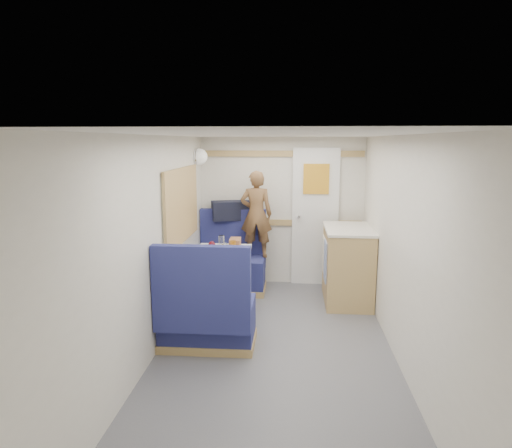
# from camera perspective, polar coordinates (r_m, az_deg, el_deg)

# --- Properties ---
(floor) EXTENTS (4.50, 4.50, 0.00)m
(floor) POSITION_cam_1_polar(r_m,az_deg,el_deg) (4.36, 2.32, -16.22)
(floor) COLOR #515156
(floor) RESTS_ON ground
(ceiling) EXTENTS (4.50, 4.50, 0.00)m
(ceiling) POSITION_cam_1_polar(r_m,az_deg,el_deg) (3.90, 2.54, 11.11)
(ceiling) COLOR silver
(ceiling) RESTS_ON wall_back
(wall_back) EXTENTS (2.20, 0.02, 2.00)m
(wall_back) POSITION_cam_1_polar(r_m,az_deg,el_deg) (6.22, 3.26, 1.58)
(wall_back) COLOR silver
(wall_back) RESTS_ON floor
(wall_left) EXTENTS (0.02, 4.50, 2.00)m
(wall_left) POSITION_cam_1_polar(r_m,az_deg,el_deg) (4.20, -12.77, -2.96)
(wall_left) COLOR silver
(wall_left) RESTS_ON floor
(wall_right) EXTENTS (0.02, 4.50, 2.00)m
(wall_right) POSITION_cam_1_polar(r_m,az_deg,el_deg) (4.12, 17.93, -3.47)
(wall_right) COLOR silver
(wall_right) RESTS_ON floor
(oak_trim_low) EXTENTS (2.15, 0.02, 0.08)m
(oak_trim_low) POSITION_cam_1_polar(r_m,az_deg,el_deg) (6.22, 3.24, 0.18)
(oak_trim_low) COLOR #A5824A
(oak_trim_low) RESTS_ON wall_back
(oak_trim_high) EXTENTS (2.15, 0.02, 0.08)m
(oak_trim_high) POSITION_cam_1_polar(r_m,az_deg,el_deg) (6.13, 3.33, 8.78)
(oak_trim_high) COLOR #A5824A
(oak_trim_high) RESTS_ON wall_back
(side_window) EXTENTS (0.04, 1.30, 0.72)m
(side_window) POSITION_cam_1_polar(r_m,az_deg,el_deg) (5.09, -9.33, 2.34)
(side_window) COLOR #A8B59A
(side_window) RESTS_ON wall_left
(rear_door) EXTENTS (0.62, 0.12, 1.86)m
(rear_door) POSITION_cam_1_polar(r_m,az_deg,el_deg) (6.20, 7.41, 1.21)
(rear_door) COLOR white
(rear_door) RESTS_ON wall_back
(dinette_table) EXTENTS (0.62, 0.92, 0.72)m
(dinette_table) POSITION_cam_1_polar(r_m,az_deg,el_deg) (5.15, -4.44, -5.25)
(dinette_table) COLOR white
(dinette_table) RESTS_ON floor
(bench_far) EXTENTS (0.90, 0.59, 1.05)m
(bench_far) POSITION_cam_1_polar(r_m,az_deg,el_deg) (6.04, -3.10, -5.48)
(bench_far) COLOR #18194D
(bench_far) RESTS_ON floor
(bench_near) EXTENTS (0.90, 0.59, 1.05)m
(bench_near) POSITION_cam_1_polar(r_m,az_deg,el_deg) (4.43, -6.19, -11.57)
(bench_near) COLOR #18194D
(bench_near) RESTS_ON floor
(ledge) EXTENTS (0.90, 0.14, 0.04)m
(ledge) POSITION_cam_1_polar(r_m,az_deg,el_deg) (6.16, -2.84, 0.37)
(ledge) COLOR #A5824A
(ledge) RESTS_ON bench_far
(dome_light) EXTENTS (0.20, 0.20, 0.20)m
(dome_light) POSITION_cam_1_polar(r_m,az_deg,el_deg) (5.87, -7.08, 8.35)
(dome_light) COLOR white
(dome_light) RESTS_ON wall_left
(galley_counter) EXTENTS (0.57, 0.92, 0.92)m
(galley_counter) POSITION_cam_1_polar(r_m,az_deg,el_deg) (5.68, 11.32, -4.97)
(galley_counter) COLOR #A5824A
(galley_counter) RESTS_ON floor
(person) EXTENTS (0.41, 0.27, 1.13)m
(person) POSITION_cam_1_polar(r_m,az_deg,el_deg) (5.89, 0.03, 1.23)
(person) COLOR brown
(person) RESTS_ON bench_far
(duffel_bag) EXTENTS (0.58, 0.40, 0.25)m
(duffel_bag) POSITION_cam_1_polar(r_m,az_deg,el_deg) (6.14, -3.05, 1.71)
(duffel_bag) COLOR black
(duffel_bag) RESTS_ON ledge
(tray) EXTENTS (0.34, 0.39, 0.02)m
(tray) POSITION_cam_1_polar(r_m,az_deg,el_deg) (4.90, -4.20, -4.08)
(tray) COLOR white
(tray) RESTS_ON dinette_table
(orange_fruit) EXTENTS (0.07, 0.07, 0.07)m
(orange_fruit) POSITION_cam_1_polar(r_m,az_deg,el_deg) (4.98, -2.70, -3.33)
(orange_fruit) COLOR #D95409
(orange_fruit) RESTS_ON tray
(cheese_block) EXTENTS (0.11, 0.10, 0.03)m
(cheese_block) POSITION_cam_1_polar(r_m,az_deg,el_deg) (4.74, -4.01, -4.23)
(cheese_block) COLOR #F6ED8E
(cheese_block) RESTS_ON tray
(wine_glass) EXTENTS (0.08, 0.08, 0.17)m
(wine_glass) POSITION_cam_1_polar(r_m,az_deg,el_deg) (4.92, -5.54, -2.67)
(wine_glass) COLOR white
(wine_glass) RESTS_ON dinette_table
(tumbler_left) EXTENTS (0.06, 0.06, 0.10)m
(tumbler_left) POSITION_cam_1_polar(r_m,az_deg,el_deg) (4.84, -6.76, -3.80)
(tumbler_left) COLOR white
(tumbler_left) RESTS_ON dinette_table
(tumbler_mid) EXTENTS (0.07, 0.07, 0.12)m
(tumbler_mid) POSITION_cam_1_polar(r_m,az_deg,el_deg) (5.46, -4.32, -2.04)
(tumbler_mid) COLOR silver
(tumbler_mid) RESTS_ON dinette_table
(tumbler_right) EXTENTS (0.07, 0.07, 0.12)m
(tumbler_right) POSITION_cam_1_polar(r_m,az_deg,el_deg) (5.04, -3.98, -3.10)
(tumbler_right) COLOR white
(tumbler_right) RESTS_ON dinette_table
(beer_glass) EXTENTS (0.07, 0.07, 0.10)m
(beer_glass) POSITION_cam_1_polar(r_m,az_deg,el_deg) (5.22, -2.88, -2.66)
(beer_glass) COLOR #915615
(beer_glass) RESTS_ON dinette_table
(pepper_grinder) EXTENTS (0.03, 0.03, 0.09)m
(pepper_grinder) POSITION_cam_1_polar(r_m,az_deg,el_deg) (5.08, -3.46, -3.15)
(pepper_grinder) COLOR black
(pepper_grinder) RESTS_ON dinette_table
(bread_loaf) EXTENTS (0.13, 0.23, 0.10)m
(bread_loaf) POSITION_cam_1_polar(r_m,az_deg,el_deg) (5.37, -2.63, -2.34)
(bread_loaf) COLOR brown
(bread_loaf) RESTS_ON dinette_table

